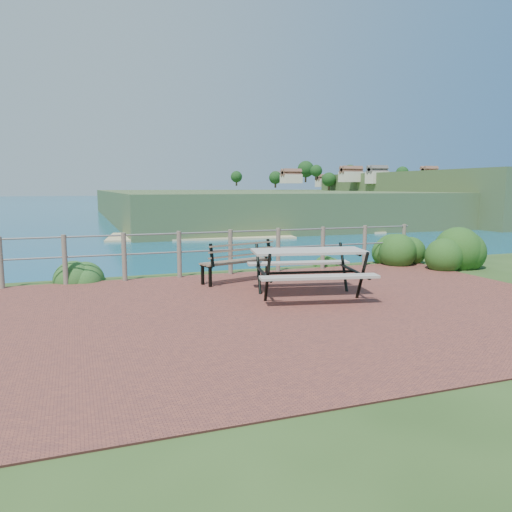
% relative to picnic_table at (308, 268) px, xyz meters
% --- Properties ---
extents(ground, '(10.00, 7.00, 0.12)m').
position_rel_picnic_table_xyz_m(ground, '(-0.64, -0.73, -0.53)').
color(ground, brown).
rests_on(ground, ground).
extents(ocean, '(1200.00, 1200.00, 0.00)m').
position_rel_picnic_table_xyz_m(ocean, '(-0.64, 199.27, -0.53)').
color(ocean, '#167984').
rests_on(ocean, ground).
extents(safety_railing, '(9.40, 0.10, 1.00)m').
position_rel_picnic_table_xyz_m(safety_railing, '(-0.64, 2.62, 0.04)').
color(safety_railing, '#6B5B4C').
rests_on(safety_railing, ground).
extents(distant_bay, '(290.00, 232.36, 24.00)m').
position_rel_picnic_table_xyz_m(distant_bay, '(172.43, 201.88, -2.05)').
color(distant_bay, '#3A5B2D').
rests_on(distant_bay, ground).
extents(picnic_table, '(2.09, 1.68, 0.83)m').
position_rel_picnic_table_xyz_m(picnic_table, '(0.00, 0.00, 0.00)').
color(picnic_table, '#9C958C').
rests_on(picnic_table, ground).
extents(park_bench, '(1.57, 0.81, 0.86)m').
position_rel_picnic_table_xyz_m(park_bench, '(-0.80, 1.72, 0.04)').
color(park_bench, brown).
rests_on(park_bench, ground).
extents(shrub_right_front, '(1.23, 1.23, 1.75)m').
position_rel_picnic_table_xyz_m(shrub_right_front, '(4.64, 1.34, -0.53)').
color(shrub_right_front, '#244816').
rests_on(shrub_right_front, ground).
extents(shrub_right_edge, '(1.10, 1.10, 1.57)m').
position_rel_picnic_table_xyz_m(shrub_right_edge, '(3.92, 2.79, -0.53)').
color(shrub_right_edge, '#244816').
rests_on(shrub_right_edge, ground).
extents(shrub_lip_west, '(0.85, 0.85, 0.62)m').
position_rel_picnic_table_xyz_m(shrub_lip_west, '(-3.91, 2.97, -0.53)').
color(shrub_lip_west, '#205620').
rests_on(shrub_lip_west, ground).
extents(shrub_lip_east, '(0.76, 0.76, 0.50)m').
position_rel_picnic_table_xyz_m(shrub_lip_east, '(1.95, 3.25, -0.53)').
color(shrub_lip_east, '#244816').
rests_on(shrub_lip_east, ground).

